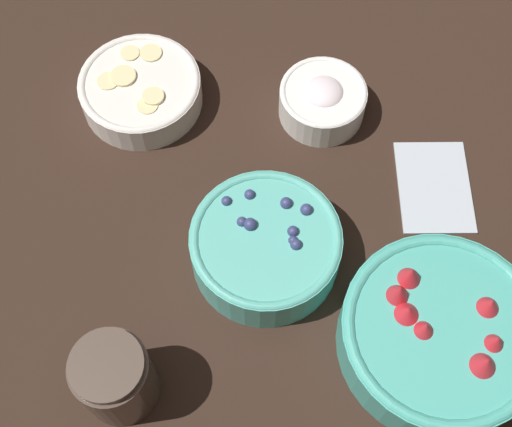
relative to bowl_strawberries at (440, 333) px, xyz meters
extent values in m
plane|color=black|center=(0.17, 0.16, -0.04)|extent=(4.00, 4.00, 0.00)
cylinder|color=#47AD9E|center=(0.00, 0.00, -0.01)|extent=(0.22, 0.22, 0.06)
torus|color=#47AD9E|center=(0.00, 0.00, 0.02)|extent=(0.22, 0.22, 0.02)
cylinder|color=red|center=(0.00, 0.00, 0.01)|extent=(0.17, 0.17, 0.02)
cone|color=red|center=(-0.02, -0.05, 0.03)|extent=(0.03, 0.03, 0.02)
cone|color=red|center=(0.04, 0.04, 0.03)|extent=(0.03, 0.03, 0.03)
cone|color=red|center=(0.02, 0.04, 0.03)|extent=(0.04, 0.04, 0.02)
cone|color=red|center=(-0.05, -0.03, 0.03)|extent=(0.05, 0.05, 0.03)
cone|color=red|center=(0.06, 0.03, 0.03)|extent=(0.03, 0.03, 0.03)
cone|color=red|center=(0.02, -0.05, 0.03)|extent=(0.03, 0.03, 0.02)
cone|color=red|center=(0.00, 0.02, 0.03)|extent=(0.03, 0.03, 0.02)
cylinder|color=#56B7A8|center=(0.13, 0.17, -0.01)|extent=(0.17, 0.17, 0.06)
torus|color=#56B7A8|center=(0.13, 0.17, 0.02)|extent=(0.17, 0.17, 0.01)
cylinder|color=navy|center=(0.13, 0.17, 0.01)|extent=(0.14, 0.14, 0.02)
sphere|color=navy|center=(0.18, 0.21, 0.02)|extent=(0.01, 0.01, 0.01)
sphere|color=navy|center=(0.11, 0.14, 0.02)|extent=(0.01, 0.01, 0.01)
sphere|color=navy|center=(0.15, 0.12, 0.02)|extent=(0.01, 0.01, 0.01)
sphere|color=navy|center=(0.12, 0.14, 0.02)|extent=(0.01, 0.01, 0.01)
sphere|color=navy|center=(0.13, 0.14, 0.02)|extent=(0.01, 0.01, 0.01)
sphere|color=navy|center=(0.18, 0.19, 0.02)|extent=(0.01, 0.01, 0.01)
sphere|color=navy|center=(0.16, 0.15, 0.02)|extent=(0.01, 0.01, 0.01)
sphere|color=navy|center=(0.14, 0.19, 0.02)|extent=(0.02, 0.02, 0.02)
sphere|color=navy|center=(0.15, 0.20, 0.02)|extent=(0.01, 0.01, 0.01)
cylinder|color=white|center=(0.37, 0.31, -0.02)|extent=(0.16, 0.16, 0.04)
torus|color=white|center=(0.37, 0.31, 0.00)|extent=(0.16, 0.16, 0.01)
cylinder|color=beige|center=(0.37, 0.31, -0.01)|extent=(0.13, 0.13, 0.01)
cylinder|color=beige|center=(0.42, 0.32, 0.00)|extent=(0.03, 0.03, 0.01)
cylinder|color=beige|center=(0.42, 0.29, 0.00)|extent=(0.03, 0.03, 0.01)
cylinder|color=beige|center=(0.38, 0.33, 0.00)|extent=(0.03, 0.03, 0.01)
cylinder|color=beige|center=(0.35, 0.29, 0.00)|extent=(0.03, 0.03, 0.01)
cylinder|color=beige|center=(0.33, 0.30, 0.00)|extent=(0.03, 0.03, 0.00)
cylinder|color=beige|center=(0.38, 0.35, 0.00)|extent=(0.03, 0.03, 0.00)
cylinder|color=white|center=(0.33, 0.08, -0.02)|extent=(0.11, 0.11, 0.05)
torus|color=white|center=(0.33, 0.08, 0.00)|extent=(0.11, 0.11, 0.01)
cylinder|color=white|center=(0.33, 0.08, 0.00)|extent=(0.09, 0.09, 0.01)
ellipsoid|color=white|center=(0.33, 0.08, 0.00)|extent=(0.05, 0.05, 0.02)
cylinder|color=#4C3D33|center=(-0.01, 0.35, 0.01)|extent=(0.08, 0.08, 0.10)
cylinder|color=#472819|center=(-0.01, 0.35, 0.00)|extent=(0.07, 0.07, 0.07)
cylinder|color=#4C3D33|center=(-0.01, 0.35, 0.06)|extent=(0.07, 0.07, 0.01)
cube|color=#B2BCC6|center=(0.20, -0.05, -0.04)|extent=(0.14, 0.10, 0.01)
camera|label=1|loc=(-0.20, 0.22, 0.75)|focal=50.00mm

